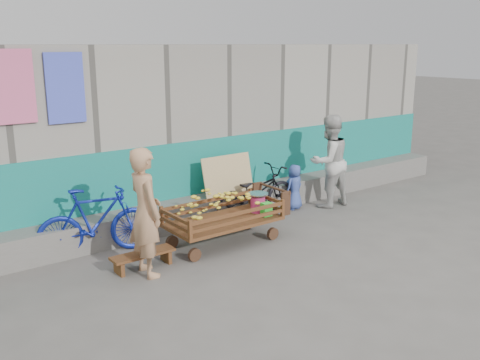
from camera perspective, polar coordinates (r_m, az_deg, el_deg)
ground at (r=7.71m, az=6.66°, el=-8.78°), size 80.00×80.00×0.00m
building_wall at (r=10.51m, az=-8.53°, el=5.71°), size 12.00×3.50×3.00m
banana_cart at (r=8.16m, az=-1.98°, el=-3.22°), size 1.91×0.87×0.82m
bench at (r=7.55m, az=-10.31°, el=-8.06°), size 0.90×0.27×0.22m
vendor_man at (r=7.13m, az=-10.05°, el=-3.41°), size 0.45×0.66×1.74m
woman at (r=10.16m, az=9.47°, el=1.99°), size 0.88×0.71×1.75m
child at (r=10.00m, az=5.82°, el=-0.74°), size 0.45×0.34×0.85m
bicycle_dark at (r=9.48m, az=1.69°, el=-1.36°), size 1.73×0.63×0.90m
bicycle_blue at (r=8.06m, az=-15.07°, el=-4.28°), size 1.76×0.86×1.02m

